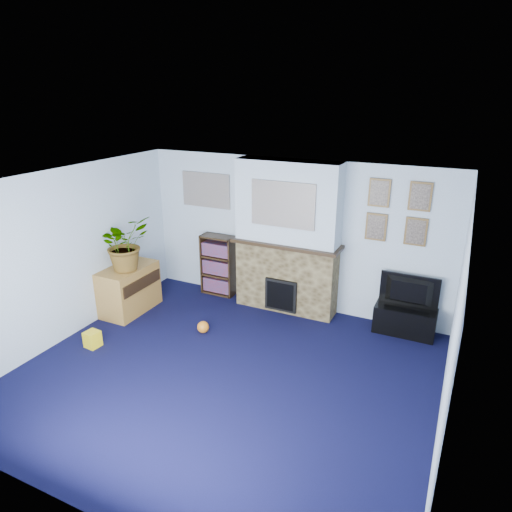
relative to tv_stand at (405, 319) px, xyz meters
The scene contains 26 objects.
floor 2.77m from the tv_stand, 132.63° to the right, with size 5.00×4.50×0.01m, color black.
ceiling 3.51m from the tv_stand, 132.63° to the right, with size 5.00×4.50×0.01m, color white.
wall_back 2.12m from the tv_stand, behind, with size 5.00×0.04×2.40m, color silver.
wall_front 4.77m from the tv_stand, 113.59° to the right, with size 5.00×0.04×2.40m, color silver.
wall_left 4.92m from the tv_stand, 155.08° to the right, with size 0.04×4.50×2.40m, color silver.
wall_right 2.34m from the tv_stand, 72.73° to the right, with size 0.04×4.50×2.40m, color silver.
chimney_breast 2.10m from the tv_stand, behind, with size 1.72×0.50×2.40m.
collage_main 2.44m from the tv_stand, behind, with size 1.00×0.03×0.68m, color gray.
collage_left 3.76m from the tv_stand, behind, with size 0.90×0.03×0.58m, color gray.
portrait_tl 1.87m from the tv_stand, 160.63° to the left, with size 0.30×0.03×0.40m, color brown.
portrait_tr 1.79m from the tv_stand, 95.41° to the left, with size 0.30×0.03×0.40m, color brown.
portrait_bl 1.41m from the tv_stand, 160.63° to the left, with size 0.30×0.03×0.40m, color brown.
portrait_br 1.29m from the tv_stand, 95.41° to the left, with size 0.30×0.03×0.40m, color brown.
tv_stand is the anchor object (origin of this frame).
television 0.42m from the tv_stand, 90.00° to the left, with size 0.83×0.11×0.48m, color black.
bookshelf 3.16m from the tv_stand, behind, with size 0.58×0.28×1.05m.
sideboard 4.26m from the tv_stand, 164.74° to the right, with size 0.53×0.96×0.75m, color olive.
potted_plant 4.33m from the tv_stand, 163.91° to the right, with size 0.75×0.65×0.83m, color #26661E.
mantel_clock 2.21m from the tv_stand, behind, with size 0.10×0.06×0.14m, color gold.
mantel_candle 1.90m from the tv_stand, behind, with size 0.05×0.05×0.15m, color #B2BFC6.
mantel_teddy 2.57m from the tv_stand, behind, with size 0.14×0.14×0.14m, color gray.
mantel_can 1.52m from the tv_stand, behind, with size 0.05×0.05×0.11m, color yellow.
green_crate 4.30m from the tv_stand, 166.12° to the right, with size 0.35×0.28×0.28m, color #198C26.
toy_ball 2.95m from the tv_stand, 155.04° to the right, with size 0.18×0.18×0.18m, color orange.
toy_block 4.45m from the tv_stand, 149.93° to the right, with size 0.19×0.19×0.23m, color yellow.
toy_tube 4.20m from the tv_stand, 167.74° to the right, with size 0.14×0.14×0.30m, color purple.
Camera 1 is at (2.43, -4.23, 3.38)m, focal length 32.00 mm.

